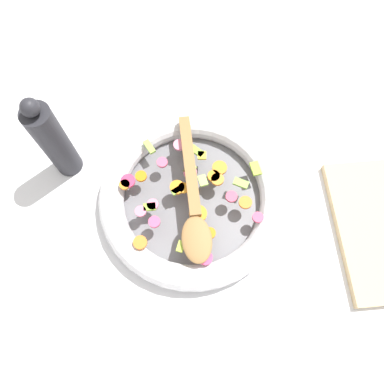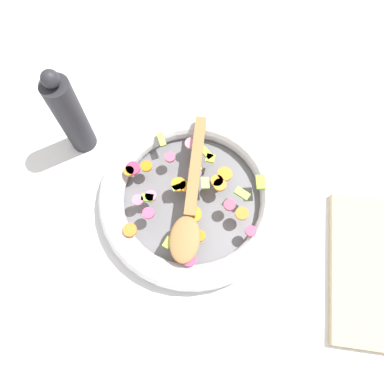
# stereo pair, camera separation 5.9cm
# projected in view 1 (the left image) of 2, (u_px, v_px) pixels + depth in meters

# --- Properties ---
(ground_plane) EXTENTS (4.00, 4.00, 0.00)m
(ground_plane) POSITION_uv_depth(u_px,v_px,m) (192.00, 201.00, 0.77)
(ground_plane) COLOR silver
(skillet) EXTENTS (0.37, 0.37, 0.05)m
(skillet) POSITION_uv_depth(u_px,v_px,m) (192.00, 197.00, 0.75)
(skillet) COLOR slate
(skillet) RESTS_ON ground_plane
(chopped_vegetables) EXTENTS (0.27, 0.29, 0.01)m
(chopped_vegetables) POSITION_uv_depth(u_px,v_px,m) (188.00, 191.00, 0.73)
(chopped_vegetables) COLOR orange
(chopped_vegetables) RESTS_ON skillet
(wooden_spoon) EXTENTS (0.30, 0.06, 0.01)m
(wooden_spoon) POSITION_uv_depth(u_px,v_px,m) (193.00, 202.00, 0.71)
(wooden_spoon) COLOR olive
(wooden_spoon) RESTS_ON chopped_vegetables
(pepper_mill) EXTENTS (0.05, 0.05, 0.23)m
(pepper_mill) POSITION_uv_depth(u_px,v_px,m) (53.00, 141.00, 0.70)
(pepper_mill) COLOR #232328
(pepper_mill) RESTS_ON ground_plane
(cutting_board) EXTENTS (0.29, 0.16, 0.02)m
(cutting_board) POSITION_uv_depth(u_px,v_px,m) (377.00, 229.00, 0.74)
(cutting_board) COLOR tan
(cutting_board) RESTS_ON ground_plane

